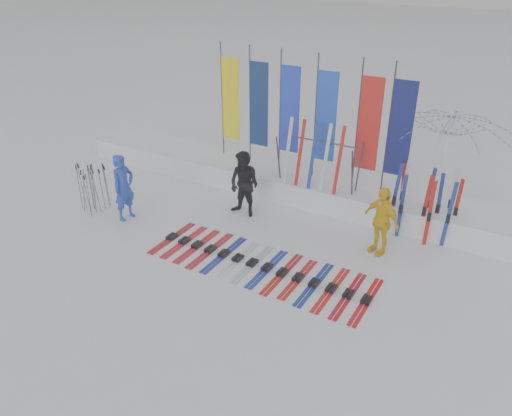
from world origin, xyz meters
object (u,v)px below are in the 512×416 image
Objects in this scene: tent_canopy at (443,163)px; ski_row at (260,266)px; person_yellow at (381,221)px; person_blue at (124,187)px; person_black at (244,184)px; ski_rack at (318,156)px.

tent_canopy is 0.60× the size of ski_row.
person_yellow is 2.79m from tent_canopy.
person_blue is 7.85m from tent_canopy.
person_blue is at bearing -146.95° from tent_canopy.
person_black is 1.07× the size of person_yellow.
tent_canopy is (6.57, 4.27, 0.49)m from person_blue.
person_black is 0.34× the size of ski_row.
person_blue reaches higher than ski_row.
ski_row is (3.97, -0.23, -0.80)m from person_blue.
person_blue is 0.82× the size of ski_rack.
person_blue is 1.00× the size of person_black.
person_yellow is 0.77× the size of ski_rack.
person_black is 2.00m from ski_rack.
person_black is 4.92m from tent_canopy.
ski_rack is at bearing 50.46° from person_black.
person_yellow is 2.61m from ski_rack.
ski_rack is (3.79, 3.01, 0.54)m from person_blue.
ski_rack is (1.35, 1.38, 0.55)m from person_black.
tent_canopy reaches higher than person_black.
person_black is 0.82× the size of ski_rack.
person_yellow is at bearing -70.24° from person_blue.
tent_canopy is 5.36m from ski_row.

